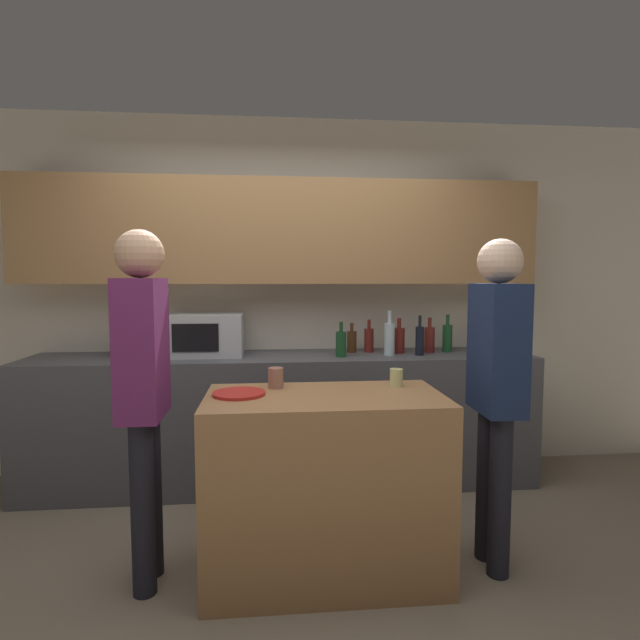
% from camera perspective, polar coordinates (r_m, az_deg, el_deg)
% --- Properties ---
extents(ground_plane, '(14.00, 14.00, 0.00)m').
position_cam_1_polar(ground_plane, '(2.63, -3.30, -29.66)').
color(ground_plane, '#7F705B').
extents(back_wall, '(6.40, 0.40, 2.70)m').
position_cam_1_polar(back_wall, '(3.83, -4.37, 5.48)').
color(back_wall, beige).
rests_on(back_wall, ground_plane).
extents(back_counter, '(3.60, 0.62, 0.94)m').
position_cam_1_polar(back_counter, '(3.71, -4.18, -11.23)').
color(back_counter, '#4C4C51').
rests_on(back_counter, ground_plane).
extents(kitchen_island, '(1.17, 0.62, 0.92)m').
position_cam_1_polar(kitchen_island, '(2.63, 0.55, -18.30)').
color(kitchen_island, '#996B42').
rests_on(kitchen_island, ground_plane).
extents(microwave, '(0.52, 0.39, 0.30)m').
position_cam_1_polar(microwave, '(3.67, -12.85, -1.63)').
color(microwave, '#B7BABC').
rests_on(microwave, back_counter).
extents(toaster, '(0.26, 0.16, 0.18)m').
position_cam_1_polar(toaster, '(3.78, -20.51, -2.55)').
color(toaster, black).
rests_on(toaster, back_counter).
extents(potted_plant, '(0.14, 0.14, 0.39)m').
position_cam_1_polar(potted_plant, '(3.96, 17.65, -0.59)').
color(potted_plant, brown).
rests_on(potted_plant, back_counter).
extents(bottle_0, '(0.07, 0.07, 0.25)m').
position_cam_1_polar(bottle_0, '(3.53, 2.42, -2.69)').
color(bottle_0, '#194723').
rests_on(bottle_0, back_counter).
extents(bottle_1, '(0.07, 0.07, 0.22)m').
position_cam_1_polar(bottle_1, '(3.73, 3.65, -2.43)').
color(bottle_1, '#472814').
rests_on(bottle_1, back_counter).
extents(bottle_2, '(0.07, 0.07, 0.25)m').
position_cam_1_polar(bottle_2, '(3.76, 5.61, -2.25)').
color(bottle_2, maroon).
rests_on(bottle_2, back_counter).
extents(bottle_3, '(0.08, 0.08, 0.32)m').
position_cam_1_polar(bottle_3, '(3.63, 7.93, -2.06)').
color(bottle_3, silver).
rests_on(bottle_3, back_counter).
extents(bottle_4, '(0.08, 0.08, 0.26)m').
position_cam_1_polar(bottle_4, '(3.75, 9.02, -2.23)').
color(bottle_4, maroon).
rests_on(bottle_4, back_counter).
extents(bottle_5, '(0.06, 0.06, 0.29)m').
position_cam_1_polar(bottle_5, '(3.66, 11.32, -2.26)').
color(bottle_5, black).
rests_on(bottle_5, back_counter).
extents(bottle_6, '(0.08, 0.08, 0.26)m').
position_cam_1_polar(bottle_6, '(3.81, 12.40, -2.15)').
color(bottle_6, maroon).
rests_on(bottle_6, back_counter).
extents(bottle_7, '(0.07, 0.07, 0.28)m').
position_cam_1_polar(bottle_7, '(3.88, 14.34, -1.95)').
color(bottle_7, '#194723').
rests_on(bottle_7, back_counter).
extents(plate_on_island, '(0.26, 0.26, 0.01)m').
position_cam_1_polar(plate_on_island, '(2.51, -9.25, -8.29)').
color(plate_on_island, red).
rests_on(plate_on_island, kitchen_island).
extents(cup_0, '(0.07, 0.07, 0.09)m').
position_cam_1_polar(cup_0, '(2.71, 8.71, -6.51)').
color(cup_0, '#D7D789').
rests_on(cup_0, kitchen_island).
extents(cup_1, '(0.08, 0.08, 0.11)m').
position_cam_1_polar(cup_1, '(2.64, -5.08, -6.60)').
color(cup_1, '#9F6C56').
rests_on(cup_1, kitchen_island).
extents(person_left, '(0.22, 0.35, 1.68)m').
position_cam_1_polar(person_left, '(2.68, 19.53, -5.92)').
color(person_left, black).
rests_on(person_left, ground_plane).
extents(person_center, '(0.23, 0.34, 1.72)m').
position_cam_1_polar(person_center, '(2.52, -19.57, -6.08)').
color(person_center, black).
rests_on(person_center, ground_plane).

